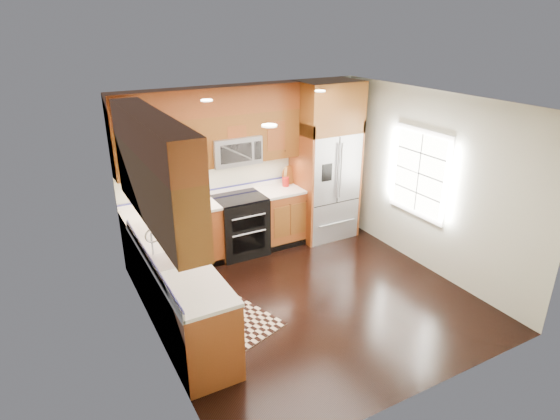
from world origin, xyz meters
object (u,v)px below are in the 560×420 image
rug (222,315)px  knife_block (192,198)px  utensil_crock (286,180)px  range (240,225)px  refrigerator (326,161)px

rug → knife_block: 1.86m
knife_block → utensil_crock: bearing=2.0°
range → refrigerator: bearing=-1.4°
range → knife_block: size_ratio=3.84×
range → rug: size_ratio=0.65×
refrigerator → utensil_crock: size_ratio=8.19×
refrigerator → utensil_crock: bearing=167.4°
knife_block → utensil_crock: size_ratio=0.77×
knife_block → utensil_crock: (1.60, 0.06, 0.01)m
refrigerator → utensil_crock: 0.73m
refrigerator → knife_block: 2.29m
utensil_crock → rug: bearing=-138.9°
range → knife_block: knife_block is taller
range → utensil_crock: (0.88, 0.11, 0.58)m
rug → refrigerator: bearing=11.8°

